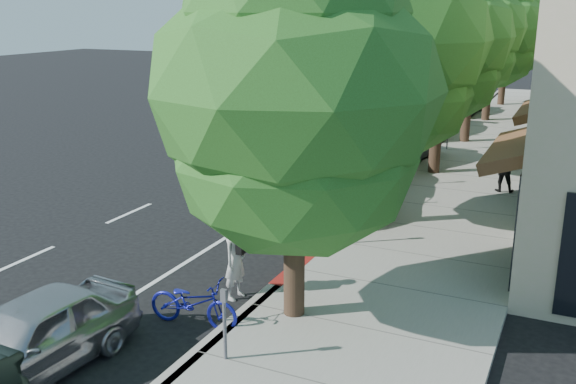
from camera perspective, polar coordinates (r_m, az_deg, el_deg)
The scene contains 18 objects.
ground at distance 14.58m, azimuth 0.57°, elevation -7.31°, with size 120.00×120.00×0.00m, color black.
sidewalk at distance 21.23m, azimuth 15.30°, elevation -0.08°, with size 4.60×56.00×0.15m, color gray.
curb at distance 21.70m, azimuth 9.32°, elevation 0.64°, with size 0.30×56.00×0.15m, color #9E998E.
curb_red_segment at distance 15.40m, azimuth 2.11°, elevation -5.70°, with size 0.32×4.00×0.15m, color maroon.
street_tree_0 at distance 11.28m, azimuth 0.60°, elevation 8.64°, with size 5.24×5.24×7.30m.
street_tree_1 at distance 16.85m, azimuth 9.27°, elevation 12.89°, with size 5.00×5.00×7.98m.
street_tree_2 at distance 22.69m, azimuth 13.54°, elevation 13.05°, with size 4.80×4.80×7.71m.
street_tree_3 at distance 28.58m, azimuth 16.11°, elevation 13.70°, with size 4.41×4.41×7.77m.
street_tree_4 at distance 34.52m, azimuth 17.75°, elevation 13.53°, with size 5.14×5.14×7.69m.
street_tree_5 at distance 40.47m, azimuth 18.91°, elevation 13.38°, with size 4.95×4.95×7.32m.
cyclist at distance 13.20m, azimuth -4.69°, elevation -6.07°, with size 0.61×0.40×1.66m, color beige.
bicycle at distance 12.32m, azimuth -8.42°, elevation -9.69°, with size 0.63×1.81×0.95m, color #151894.
silver_suv at distance 19.52m, azimuth 4.24°, elevation 1.52°, with size 2.94×6.37×1.77m, color #98989C.
dark_sedan at distance 24.52m, azimuth 9.56°, elevation 4.28°, with size 1.80×5.15×1.70m, color black.
white_pickup at distance 30.72m, azimuth 12.29°, elevation 6.46°, with size 2.28×5.62×1.63m, color silver.
dark_suv_far at distance 36.83m, azimuth 15.14°, elevation 7.78°, with size 1.83×4.54×1.55m, color black.
near_car_a at distance 11.43m, azimuth -21.88°, elevation -11.88°, with size 1.56×3.89×1.32m, color #B5B5BA.
pedestrian at distance 21.33m, azimuth 18.62°, elevation 2.06°, with size 0.75×0.58×1.54m, color black.
Camera 1 is at (5.51, -12.19, 5.82)m, focal length 40.00 mm.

